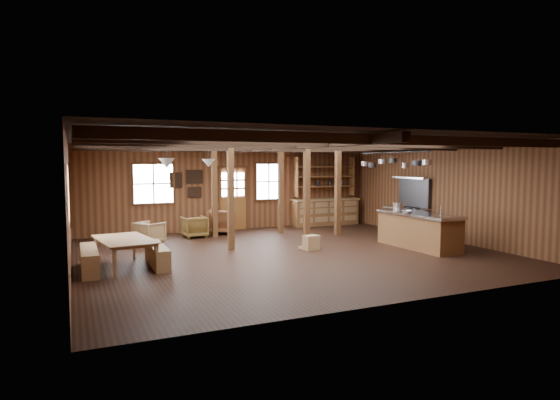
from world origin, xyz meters
The scene contains 22 objects.
room centered at (0.00, 0.00, 1.40)m, with size 10.04×9.04×2.84m.
ceiling_joists centered at (0.00, 0.18, 2.68)m, with size 9.80×8.82×0.18m.
timber_posts centered at (0.52, 2.08, 1.40)m, with size 3.95×2.35×2.80m.
back_door centered at (0.00, 4.45, 0.88)m, with size 1.02×0.08×2.15m.
window_back_left centered at (-2.60, 4.46, 1.60)m, with size 1.32×0.06×1.32m.
window_back_right centered at (1.30, 4.46, 1.60)m, with size 1.02×0.06×1.32m.
window_left centered at (-4.96, 0.50, 1.60)m, with size 0.14×1.24×1.32m.
notice_boards centered at (-1.50, 4.46, 1.64)m, with size 1.08×0.03×0.90m.
back_counter centered at (3.40, 4.20, 0.60)m, with size 2.55×0.60×2.45m.
pendant_lamps centered at (-2.25, 1.00, 2.25)m, with size 1.86×2.36×0.66m.
pot_rack centered at (3.38, 0.30, 2.27)m, with size 0.38×3.00×0.46m.
kitchen_island centered at (3.43, -0.76, 0.48)m, with size 0.95×2.52×1.20m.
step_stool centered at (0.70, 0.15, 0.19)m, with size 0.43×0.30×0.38m, color brown.
commercial_range centered at (4.65, 1.19, 0.60)m, with size 0.78×1.47×1.81m.
dining_table centered at (-3.90, -0.09, 0.32)m, with size 1.83×1.02×0.64m, color brown.
bench_wall centered at (-4.65, -0.09, 0.24)m, with size 0.33×1.74×0.48m, color brown.
bench_aisle centered at (-3.26, -0.09, 0.23)m, with size 0.31×1.65×0.45m, color brown.
armchair_a centered at (-1.58, 3.40, 0.32)m, with size 0.68×0.70×0.64m, color brown.
armchair_b centered at (-0.60, 3.80, 0.38)m, with size 0.82×0.84×0.77m, color brown.
armchair_c centered at (-3.01, 2.78, 0.31)m, with size 0.67×0.69×0.62m, color olive.
counter_pot centered at (3.55, 0.25, 1.04)m, with size 0.32×0.32×0.19m, color #BBBDC2.
bowl centered at (3.10, -0.67, 0.97)m, with size 0.28×0.28×0.07m, color silver.
Camera 1 is at (-4.92, -10.48, 2.27)m, focal length 30.00 mm.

